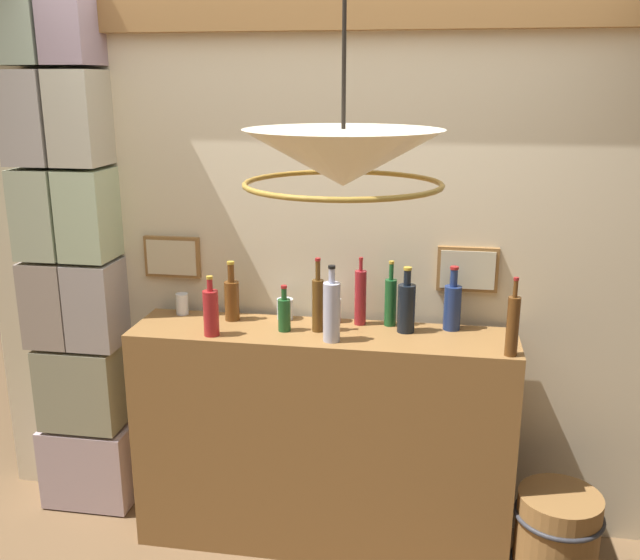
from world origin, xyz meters
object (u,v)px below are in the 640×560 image
Objects in this scene: liquor_bottle_brandy at (284,313)px; glass_tumbler_rocks at (285,309)px; liquor_bottle_amaro at (513,325)px; wooden_barrel at (556,540)px; liquor_bottle_vermouth at (332,311)px; glass_tumbler_shot at (333,310)px; liquor_bottle_whiskey at (232,298)px; liquor_bottle_rye at (211,312)px; liquor_bottle_mezcal at (452,305)px; liquor_bottle_port at (390,301)px; pendant_lamp at (343,160)px; liquor_bottle_tequila at (406,306)px; glass_tumbler_highball at (182,304)px; liquor_bottle_scotch at (360,297)px; liquor_bottle_vodka at (318,303)px.

glass_tumbler_rocks is at bearing 101.36° from liquor_bottle_brandy.
wooden_barrel is at bearing 0.43° from liquor_bottle_amaro.
liquor_bottle_vermouth reaches higher than glass_tumbler_shot.
liquor_bottle_rye is (-0.03, -0.21, 0.00)m from liquor_bottle_whiskey.
liquor_bottle_mezcal is at bearing 11.03° from liquor_bottle_brandy.
glass_tumbler_rocks is (-0.48, 0.01, -0.07)m from liquor_bottle_port.
liquor_bottle_whiskey reaches higher than glass_tumbler_shot.
pendant_lamp reaches higher than liquor_bottle_brandy.
liquor_bottle_rye is (-0.52, -0.02, -0.03)m from liquor_bottle_vermouth.
liquor_bottle_mezcal is (0.20, 0.07, -0.01)m from liquor_bottle_tequila.
pendant_lamp is at bearing -79.21° from liquor_bottle_vermouth.
liquor_bottle_whiskey is at bearing 158.67° from liquor_bottle_brandy.
liquor_bottle_rye is 2.45× the size of glass_tumbler_shot.
liquor_bottle_rye is 1.25m from pendant_lamp.
pendant_lamp is at bearing -99.49° from liquor_bottle_tequila.
liquor_bottle_tequila is 0.84m from liquor_bottle_rye.
liquor_bottle_port is at bearing 46.04° from liquor_bottle_vermouth.
glass_tumbler_highball is (-0.52, 0.14, -0.03)m from liquor_bottle_brandy.
liquor_bottle_tequila is at bearing 8.21° from liquor_bottle_brandy.
liquor_bottle_rye is 1.05m from liquor_bottle_mezcal.
glass_tumbler_shot is at bearing 177.91° from liquor_bottle_mezcal.
liquor_bottle_scotch is 3.24× the size of glass_tumbler_rocks.
liquor_bottle_port is at bearing 159.57° from wooden_barrel.
glass_tumbler_shot reaches higher than wooden_barrel.
liquor_bottle_mezcal is at bearing 70.51° from pendant_lamp.
liquor_bottle_port reaches higher than liquor_bottle_brandy.
liquor_bottle_vodka is 3.06× the size of glass_tumbler_shot.
glass_tumbler_rocks is at bearing 163.59° from liquor_bottle_amaro.
liquor_bottle_whiskey is 0.96× the size of liquor_bottle_mezcal.
liquor_bottle_vermouth is at bearing -133.96° from liquor_bottle_port.
liquor_bottle_amaro is at bearing -21.05° from glass_tumbler_shot.
pendant_lamp is at bearing -66.75° from liquor_bottle_brandy.
liquor_bottle_amaro is 0.99m from wooden_barrel.
pendant_lamp reaches higher than liquor_bottle_tequila.
liquor_bottle_amaro reaches higher than glass_tumbler_highball.
liquor_bottle_amaro is 3.23× the size of glass_tumbler_highball.
liquor_bottle_mezcal reaches higher than wooden_barrel.
glass_tumbler_shot is at bearing 171.25° from liquor_bottle_scotch.
liquor_bottle_vodka is 3.29× the size of glass_tumbler_highball.
liquor_bottle_scotch is 0.54× the size of pendant_lamp.
pendant_lamp reaches higher than glass_tumbler_rocks.
glass_tumbler_highball reaches higher than wooden_barrel.
glass_tumbler_rocks is at bearing 179.03° from liquor_bottle_port.
glass_tumbler_shot is (-0.53, 0.02, -0.06)m from liquor_bottle_mezcal.
liquor_bottle_tequila is at bearing -44.71° from liquor_bottle_port.
liquor_bottle_port is at bearing 18.92° from liquor_bottle_rye.
liquor_bottle_whiskey is 1.37m from pendant_lamp.
liquor_bottle_whiskey is 0.84× the size of liquor_bottle_vodka.
wooden_barrel is at bearing -2.47° from liquor_bottle_vermouth.
liquor_bottle_scotch is at bearing 156.70° from liquor_bottle_amaro.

